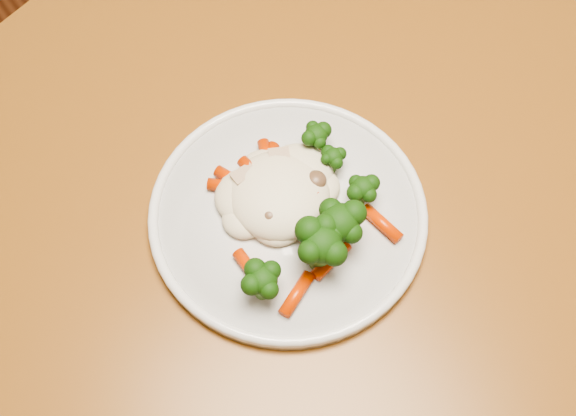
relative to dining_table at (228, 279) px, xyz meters
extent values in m
cube|color=#935921|center=(0.00, 0.00, 0.09)|extent=(1.28, 1.04, 0.04)
cube|color=#935921|center=(0.38, 0.44, -0.29)|extent=(0.08, 0.08, 0.71)
cylinder|color=white|center=(0.06, -0.02, 0.12)|extent=(0.26, 0.26, 0.01)
ellipsoid|color=beige|center=(0.06, -0.01, 0.14)|extent=(0.11, 0.10, 0.04)
ellipsoid|color=black|center=(0.00, -0.08, 0.14)|extent=(0.04, 0.04, 0.04)
ellipsoid|color=black|center=(0.06, -0.08, 0.15)|extent=(0.06, 0.06, 0.05)
ellipsoid|color=black|center=(0.08, -0.08, 0.15)|extent=(0.06, 0.06, 0.05)
ellipsoid|color=black|center=(0.13, -0.05, 0.14)|extent=(0.04, 0.04, 0.03)
ellipsoid|color=black|center=(0.13, -0.01, 0.13)|extent=(0.03, 0.03, 0.03)
ellipsoid|color=black|center=(0.13, 0.02, 0.14)|extent=(0.04, 0.04, 0.03)
cylinder|color=#EA4005|center=(0.03, 0.03, 0.13)|extent=(0.04, 0.04, 0.01)
cylinder|color=#EA4005|center=(0.08, 0.04, 0.13)|extent=(0.03, 0.04, 0.01)
cylinder|color=#EA4005|center=(0.11, 0.02, 0.13)|extent=(0.04, 0.02, 0.01)
cylinder|color=#EA4005|center=(0.00, -0.06, 0.13)|extent=(0.01, 0.05, 0.01)
cylinder|color=#EA4005|center=(0.02, -0.10, 0.13)|extent=(0.05, 0.03, 0.01)
cylinder|color=#EA4005|center=(0.06, -0.09, 0.13)|extent=(0.05, 0.02, 0.01)
cylinder|color=#EA4005|center=(0.13, -0.09, 0.13)|extent=(0.02, 0.05, 0.01)
cylinder|color=#EA4005|center=(0.08, -0.02, 0.14)|extent=(0.02, 0.04, 0.01)
cylinder|color=#EA4005|center=(0.06, 0.02, 0.14)|extent=(0.02, 0.05, 0.01)
cylinder|color=#EA4005|center=(0.04, 0.03, 0.13)|extent=(0.03, 0.05, 0.01)
cylinder|color=#EA4005|center=(0.08, 0.03, 0.13)|extent=(0.04, 0.03, 0.01)
ellipsoid|color=brown|center=(0.07, -0.01, 0.14)|extent=(0.03, 0.03, 0.02)
ellipsoid|color=brown|center=(0.10, -0.02, 0.14)|extent=(0.02, 0.02, 0.01)
ellipsoid|color=brown|center=(0.04, -0.03, 0.14)|extent=(0.02, 0.02, 0.01)
ellipsoid|color=brown|center=(0.06, -0.06, 0.14)|extent=(0.02, 0.02, 0.01)
ellipsoid|color=brown|center=(0.07, -0.01, 0.14)|extent=(0.03, 0.03, 0.02)
cube|color=tan|center=(0.05, 0.02, 0.14)|extent=(0.02, 0.02, 0.01)
cube|color=tan|center=(0.09, 0.02, 0.14)|extent=(0.02, 0.02, 0.01)
camera|label=1|loc=(-0.12, -0.29, 0.72)|focal=45.00mm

